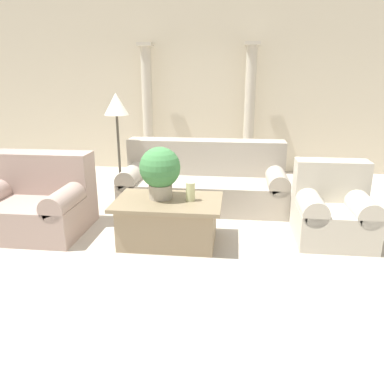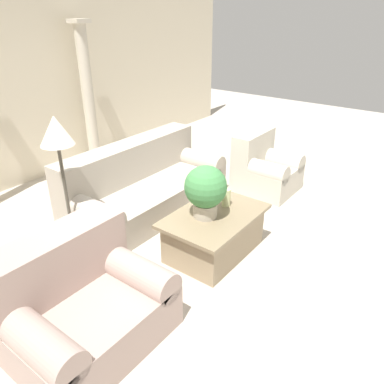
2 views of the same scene
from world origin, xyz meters
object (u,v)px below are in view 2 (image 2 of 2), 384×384
floor_lamp (57,139)px  armchair (264,168)px  potted_plant (206,189)px  loveseat (80,302)px  sofa_long (144,185)px  coffee_table (214,233)px

floor_lamp → armchair: (2.78, -0.95, -0.99)m
potted_plant → floor_lamp: bearing=124.6°
loveseat → floor_lamp: bearing=56.5°
armchair → sofa_long: bearing=147.0°
floor_lamp → armchair: 3.10m
coffee_table → floor_lamp: bearing=126.1°
loveseat → coffee_table: 1.68m
armchair → loveseat: bearing=-177.7°
potted_plant → armchair: bearing=8.2°
armchair → potted_plant: bearing=-171.8°
loveseat → armchair: (3.50, 0.14, -0.01)m
loveseat → coffee_table: bearing=-6.8°
floor_lamp → potted_plant: bearing=-55.4°
coffee_table → armchair: armchair is taller
potted_plant → armchair: (1.93, 0.28, -0.47)m
armchair → floor_lamp: bearing=161.2°
sofa_long → armchair: size_ratio=2.64×
loveseat → potted_plant: size_ratio=2.14×
sofa_long → floor_lamp: (-1.22, -0.06, 0.99)m
floor_lamp → armchair: size_ratio=1.82×
potted_plant → loveseat: bearing=175.0°
coffee_table → potted_plant: 0.58m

